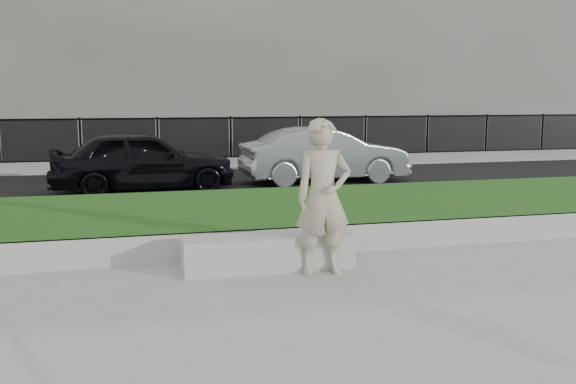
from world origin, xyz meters
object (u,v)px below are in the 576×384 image
object	(u,v)px
man	(323,197)
book	(324,231)
stone_bench	(268,252)
car_silver	(324,155)
car_dark	(143,161)

from	to	relation	value
man	book	bearing A→B (deg)	70.33
stone_bench	man	xyz separation A→B (m)	(0.63, -0.36, 0.75)
stone_bench	car_silver	xyz separation A→B (m)	(3.23, 7.67, 0.51)
stone_bench	man	world-z (taller)	man
man	car_silver	size ratio (longest dim) A/B	0.46
stone_bench	car_silver	size ratio (longest dim) A/B	0.52
book	car_silver	world-z (taller)	car_silver
man	book	distance (m)	0.65
book	car_silver	xyz separation A→B (m)	(2.46, 7.66, 0.27)
man	car_dark	size ratio (longest dim) A/B	0.47
stone_bench	book	xyz separation A→B (m)	(0.76, 0.01, 0.24)
book	car_silver	bearing A→B (deg)	82.80
man	car_dark	world-z (taller)	man
man	book	world-z (taller)	man
stone_bench	car_dark	size ratio (longest dim) A/B	0.53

